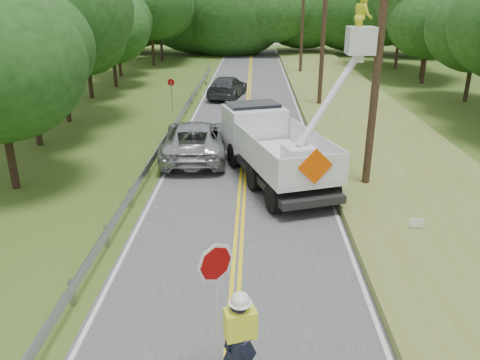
{
  "coord_description": "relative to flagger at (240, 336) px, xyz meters",
  "views": [
    {
      "loc": [
        0.46,
        -8.97,
        7.36
      ],
      "look_at": [
        0.0,
        6.0,
        1.5
      ],
      "focal_mm": 35.44,
      "sensor_mm": 36.0,
      "label": 1
    }
  ],
  "objects": [
    {
      "name": "guardrail",
      "position": [
        -4.24,
        16.39,
        -0.61
      ],
      "size": [
        0.18,
        48.0,
        0.77
      ],
      "color": "gray",
      "rests_on": "ground"
    },
    {
      "name": "yard_sign",
      "position": [
        5.51,
        6.4,
        -0.69
      ],
      "size": [
        0.45,
        0.05,
        0.66
      ],
      "color": "white",
      "rests_on": "ground"
    },
    {
      "name": "utility_poles",
      "position": [
        4.78,
        18.5,
        4.11
      ],
      "size": [
        1.6,
        43.3,
        10.0
      ],
      "color": "black",
      "rests_on": "ground"
    },
    {
      "name": "stop_sign_permanent",
      "position": [
        -5.28,
        23.8,
        0.29
      ],
      "size": [
        0.48,
        0.06,
        2.23
      ],
      "color": "gray",
      "rests_on": "ground"
    },
    {
      "name": "tall_grass_verge",
      "position": [
        6.88,
        15.48,
        -1.01
      ],
      "size": [
        7.0,
        96.0,
        0.3
      ],
      "primitive_type": "cube",
      "color": "olive",
      "rests_on": "ground"
    },
    {
      "name": "suv_darkgrey",
      "position": [
        -1.85,
        28.81,
        -0.35
      ],
      "size": [
        3.21,
        5.78,
        1.58
      ],
      "primitive_type": "imported",
      "rotation": [
        0.0,
        0.0,
        2.95
      ],
      "color": "#393C40",
      "rests_on": "road"
    },
    {
      "name": "treeline_right",
      "position": [
        15.47,
        28.07,
        5.04
      ],
      "size": [
        10.81,
        52.45,
        11.74
      ],
      "color": "#332319",
      "rests_on": "ground"
    },
    {
      "name": "treeline_left",
      "position": [
        -11.18,
        31.24,
        4.61
      ],
      "size": [
        10.17,
        54.12,
        10.78
      ],
      "color": "#332319",
      "rests_on": "ground"
    },
    {
      "name": "flagger",
      "position": [
        0.0,
        0.0,
        0.0
      ],
      "size": [
        1.17,
        0.67,
        3.21
      ],
      "color": "#191E33",
      "rests_on": "road"
    },
    {
      "name": "suv_silver",
      "position": [
        -2.61,
        14.31,
        -0.26
      ],
      "size": [
        3.32,
        6.49,
        1.76
      ],
      "primitive_type": "imported",
      "rotation": [
        0.0,
        0.0,
        3.21
      ],
      "color": "#AAABB0",
      "rests_on": "road"
    },
    {
      "name": "road",
      "position": [
        -0.22,
        15.48,
        -1.15
      ],
      "size": [
        7.2,
        96.0,
        0.03
      ],
      "color": "#454547",
      "rests_on": "ground"
    },
    {
      "name": "treeline_horizon",
      "position": [
        -0.88,
        57.78,
        4.34
      ],
      "size": [
        56.87,
        14.18,
        12.18
      ],
      "color": "#1A3F12",
      "rests_on": "ground"
    },
    {
      "name": "ground",
      "position": [
        -0.22,
        1.48,
        -1.16
      ],
      "size": [
        140.0,
        140.0,
        0.0
      ],
      "primitive_type": "plane",
      "color": "#39581B",
      "rests_on": "ground"
    },
    {
      "name": "bucket_truck",
      "position": [
        0.99,
        12.15,
        0.51
      ],
      "size": [
        5.88,
        8.21,
        7.49
      ],
      "color": "black",
      "rests_on": "road"
    }
  ]
}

